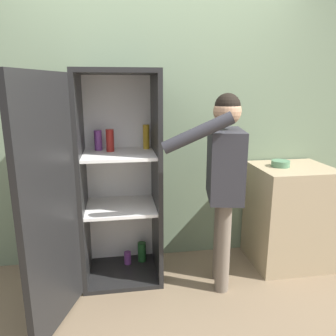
% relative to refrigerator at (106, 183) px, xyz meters
% --- Properties ---
extents(ground_plane, '(12.00, 12.00, 0.00)m').
position_rel_refrigerator_xyz_m(ground_plane, '(0.44, -0.57, -0.85)').
color(ground_plane, '#7A664C').
extents(wall_back, '(7.00, 0.06, 2.55)m').
position_rel_refrigerator_xyz_m(wall_back, '(0.44, 0.41, 0.43)').
color(wall_back, gray).
rests_on(wall_back, ground_plane).
extents(refrigerator, '(0.88, 1.14, 1.70)m').
position_rel_refrigerator_xyz_m(refrigerator, '(0.00, 0.00, 0.00)').
color(refrigerator, black).
rests_on(refrigerator, ground_plane).
extents(person, '(0.68, 0.57, 1.53)m').
position_rel_refrigerator_xyz_m(person, '(0.89, -0.18, 0.11)').
color(person, '#726656').
rests_on(person, ground_plane).
extents(counter, '(0.65, 0.57, 0.90)m').
position_rel_refrigerator_xyz_m(counter, '(1.61, 0.08, -0.40)').
color(counter, tan).
rests_on(counter, ground_plane).
extents(bowl, '(0.16, 0.16, 0.05)m').
position_rel_refrigerator_xyz_m(bowl, '(1.49, 0.10, 0.08)').
color(bowl, '#517F5B').
rests_on(bowl, counter).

